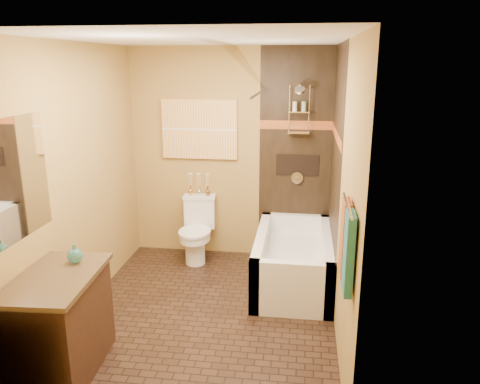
% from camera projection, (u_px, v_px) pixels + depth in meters
% --- Properties ---
extents(floor, '(3.00, 3.00, 0.00)m').
position_uv_depth(floor, '(207.00, 313.00, 4.48)').
color(floor, black).
rests_on(floor, ground).
extents(wall_left, '(0.02, 3.00, 2.50)m').
position_uv_depth(wall_left, '(77.00, 182.00, 4.30)').
color(wall_left, '#A5843F').
rests_on(wall_left, floor).
extents(wall_right, '(0.02, 3.00, 2.50)m').
position_uv_depth(wall_right, '(342.00, 192.00, 3.99)').
color(wall_right, '#A5843F').
rests_on(wall_right, floor).
extents(wall_back, '(2.40, 0.02, 2.50)m').
position_uv_depth(wall_back, '(230.00, 155.00, 5.58)').
color(wall_back, '#A5843F').
rests_on(wall_back, floor).
extents(wall_front, '(2.40, 0.02, 2.50)m').
position_uv_depth(wall_front, '(151.00, 253.00, 2.71)').
color(wall_front, '#A5843F').
rests_on(wall_front, floor).
extents(ceiling, '(3.00, 3.00, 0.00)m').
position_uv_depth(ceiling, '(201.00, 39.00, 3.81)').
color(ceiling, silver).
rests_on(ceiling, wall_back).
extents(alcove_tile_back, '(0.85, 0.01, 2.50)m').
position_uv_depth(alcove_tile_back, '(296.00, 157.00, 5.47)').
color(alcove_tile_back, black).
rests_on(alcove_tile_back, wall_back).
extents(alcove_tile_right, '(0.01, 1.50, 2.50)m').
position_uv_depth(alcove_tile_right, '(335.00, 172.00, 4.71)').
color(alcove_tile_right, black).
rests_on(alcove_tile_right, wall_right).
extents(mosaic_band_back, '(0.85, 0.01, 0.10)m').
position_uv_depth(mosaic_band_back, '(297.00, 125.00, 5.36)').
color(mosaic_band_back, maroon).
rests_on(mosaic_band_back, alcove_tile_back).
extents(mosaic_band_right, '(0.01, 1.50, 0.10)m').
position_uv_depth(mosaic_band_right, '(336.00, 135.00, 4.61)').
color(mosaic_band_right, maroon).
rests_on(mosaic_band_right, alcove_tile_right).
extents(alcove_niche, '(0.50, 0.01, 0.25)m').
position_uv_depth(alcove_niche, '(297.00, 165.00, 5.48)').
color(alcove_niche, black).
rests_on(alcove_niche, alcove_tile_back).
extents(shower_fixtures, '(0.24, 0.33, 1.16)m').
position_uv_depth(shower_fixtures, '(299.00, 122.00, 5.25)').
color(shower_fixtures, silver).
rests_on(shower_fixtures, floor).
extents(curtain_rod, '(0.03, 1.55, 0.03)m').
position_uv_depth(curtain_rod, '(258.00, 93.00, 4.60)').
color(curtain_rod, silver).
rests_on(curtain_rod, wall_back).
extents(towel_bar, '(0.02, 0.55, 0.02)m').
position_uv_depth(towel_bar, '(348.00, 205.00, 2.94)').
color(towel_bar, silver).
rests_on(towel_bar, wall_right).
extents(towel_teal, '(0.05, 0.22, 0.52)m').
position_uv_depth(towel_teal, '(349.00, 253.00, 2.89)').
color(towel_teal, '#1F686A').
rests_on(towel_teal, towel_bar).
extents(towel_rust, '(0.05, 0.22, 0.52)m').
position_uv_depth(towel_rust, '(345.00, 238.00, 3.14)').
color(towel_rust, brown).
rests_on(towel_rust, towel_bar).
extents(sunset_painting, '(0.90, 0.04, 0.70)m').
position_uv_depth(sunset_painting, '(199.00, 129.00, 5.52)').
color(sunset_painting, gold).
rests_on(sunset_painting, wall_back).
extents(vanity_mirror, '(0.01, 1.00, 0.90)m').
position_uv_depth(vanity_mirror, '(8.00, 183.00, 3.28)').
color(vanity_mirror, white).
rests_on(vanity_mirror, wall_left).
extents(bathtub, '(0.80, 1.50, 0.55)m').
position_uv_depth(bathtub, '(293.00, 264.00, 5.04)').
color(bathtub, white).
rests_on(bathtub, floor).
extents(toilet, '(0.40, 0.59, 0.76)m').
position_uv_depth(toilet, '(197.00, 229.00, 5.59)').
color(toilet, white).
rests_on(toilet, floor).
extents(vanity, '(0.61, 0.94, 0.80)m').
position_uv_depth(vanity, '(60.00, 324.00, 3.54)').
color(vanity, black).
rests_on(vanity, floor).
extents(teal_bottle, '(0.16, 0.16, 0.19)m').
position_uv_depth(teal_bottle, '(75.00, 254.00, 3.63)').
color(teal_bottle, '#287975').
rests_on(teal_bottle, vanity).
extents(bud_vases, '(0.27, 0.06, 0.27)m').
position_uv_depth(bud_vases, '(199.00, 184.00, 5.61)').
color(bud_vases, gold).
rests_on(bud_vases, toilet).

